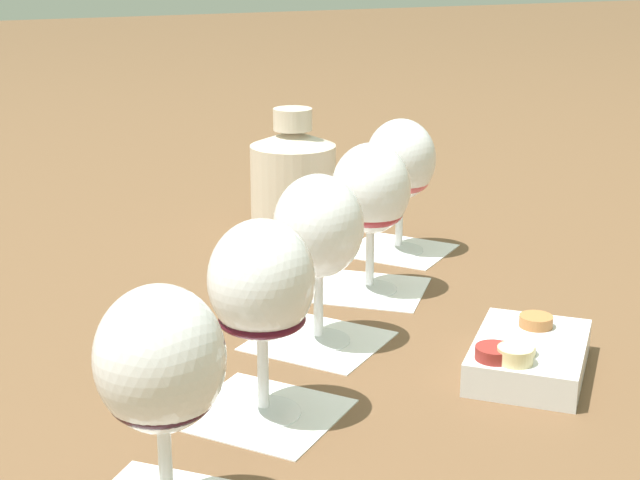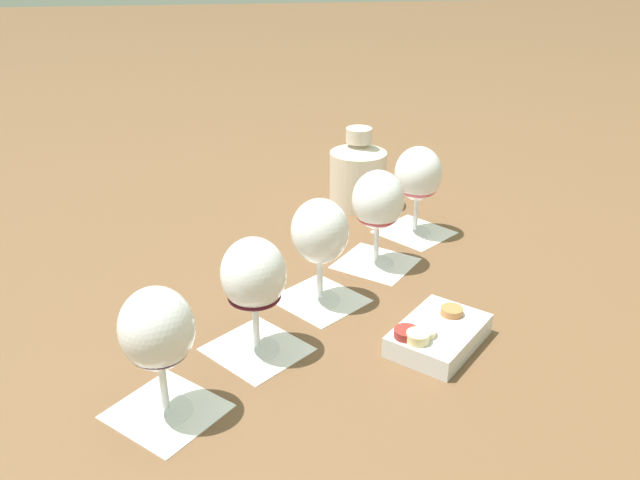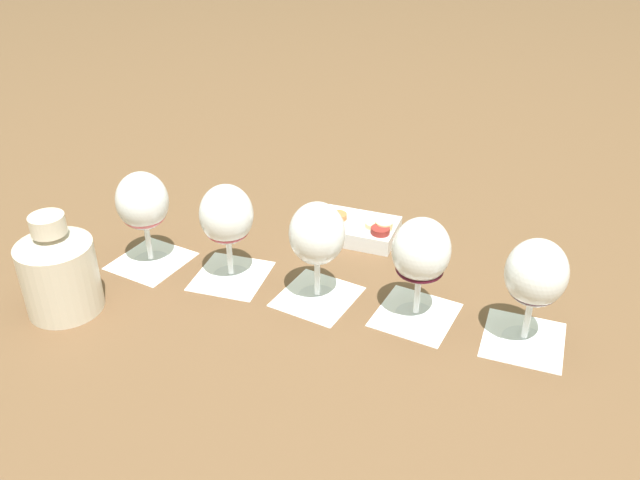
{
  "view_description": "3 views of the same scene",
  "coord_description": "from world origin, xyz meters",
  "px_view_note": "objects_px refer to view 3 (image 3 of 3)",
  "views": [
    {
      "loc": [
        0.35,
        0.79,
        0.37
      ],
      "look_at": [
        0.0,
        -0.0,
        0.1
      ],
      "focal_mm": 55.0,
      "sensor_mm": 36.0,
      "label": 1
    },
    {
      "loc": [
        0.12,
        0.87,
        0.52
      ],
      "look_at": [
        0.0,
        -0.0,
        0.1
      ],
      "focal_mm": 38.0,
      "sensor_mm": 36.0,
      "label": 2
    },
    {
      "loc": [
        0.79,
        -0.34,
        0.62
      ],
      "look_at": [
        0.0,
        -0.0,
        0.1
      ],
      "focal_mm": 38.0,
      "sensor_mm": 36.0,
      "label": 3
    }
  ],
  "objects_px": {
    "wine_glass_3": "(421,254)",
    "wine_glass_4": "(536,278)",
    "wine_glass_0": "(143,205)",
    "wine_glass_1": "(227,219)",
    "wine_glass_2": "(318,239)",
    "ceramic_vase": "(58,270)",
    "snack_dish": "(358,229)"
  },
  "relations": [
    {
      "from": "wine_glass_1",
      "to": "wine_glass_2",
      "type": "xyz_separation_m",
      "value": [
        0.11,
        0.11,
        0.0
      ]
    },
    {
      "from": "wine_glass_3",
      "to": "wine_glass_2",
      "type": "bearing_deg",
      "value": -129.68
    },
    {
      "from": "wine_glass_3",
      "to": "snack_dish",
      "type": "xyz_separation_m",
      "value": [
        -0.24,
        0.02,
        -0.09
      ]
    },
    {
      "from": "wine_glass_2",
      "to": "snack_dish",
      "type": "distance_m",
      "value": 0.22
    },
    {
      "from": "wine_glass_0",
      "to": "wine_glass_1",
      "type": "height_order",
      "value": "same"
    },
    {
      "from": "wine_glass_0",
      "to": "wine_glass_2",
      "type": "bearing_deg",
      "value": 46.6
    },
    {
      "from": "wine_glass_0",
      "to": "wine_glass_2",
      "type": "height_order",
      "value": "same"
    },
    {
      "from": "wine_glass_2",
      "to": "wine_glass_1",
      "type": "bearing_deg",
      "value": -135.99
    },
    {
      "from": "wine_glass_1",
      "to": "wine_glass_4",
      "type": "relative_size",
      "value": 1.0
    },
    {
      "from": "wine_glass_0",
      "to": "snack_dish",
      "type": "distance_m",
      "value": 0.37
    },
    {
      "from": "ceramic_vase",
      "to": "snack_dish",
      "type": "bearing_deg",
      "value": 91.98
    },
    {
      "from": "wine_glass_2",
      "to": "snack_dish",
      "type": "xyz_separation_m",
      "value": [
        -0.14,
        0.14,
        -0.09
      ]
    },
    {
      "from": "snack_dish",
      "to": "wine_glass_1",
      "type": "bearing_deg",
      "value": -82.4
    },
    {
      "from": "wine_glass_1",
      "to": "wine_glass_2",
      "type": "height_order",
      "value": "same"
    },
    {
      "from": "wine_glass_1",
      "to": "wine_glass_4",
      "type": "distance_m",
      "value": 0.46
    },
    {
      "from": "wine_glass_4",
      "to": "wine_glass_0",
      "type": "bearing_deg",
      "value": -132.75
    },
    {
      "from": "wine_glass_0",
      "to": "wine_glass_4",
      "type": "xyz_separation_m",
      "value": [
        0.42,
        0.45,
        -0.0
      ]
    },
    {
      "from": "wine_glass_0",
      "to": "ceramic_vase",
      "type": "relative_size",
      "value": 1.01
    },
    {
      "from": "wine_glass_2",
      "to": "wine_glass_3",
      "type": "xyz_separation_m",
      "value": [
        0.1,
        0.12,
        0.0
      ]
    },
    {
      "from": "wine_glass_0",
      "to": "wine_glass_1",
      "type": "distance_m",
      "value": 0.15
    },
    {
      "from": "wine_glass_4",
      "to": "ceramic_vase",
      "type": "bearing_deg",
      "value": -119.46
    },
    {
      "from": "ceramic_vase",
      "to": "wine_glass_0",
      "type": "bearing_deg",
      "value": 119.39
    },
    {
      "from": "wine_glass_0",
      "to": "wine_glass_1",
      "type": "bearing_deg",
      "value": 49.31
    },
    {
      "from": "wine_glass_3",
      "to": "wine_glass_4",
      "type": "xyz_separation_m",
      "value": [
        0.11,
        0.11,
        -0.0
      ]
    },
    {
      "from": "wine_glass_1",
      "to": "wine_glass_4",
      "type": "xyz_separation_m",
      "value": [
        0.32,
        0.34,
        -0.0
      ]
    },
    {
      "from": "wine_glass_1",
      "to": "wine_glass_4",
      "type": "height_order",
      "value": "same"
    },
    {
      "from": "wine_glass_4",
      "to": "wine_glass_2",
      "type": "bearing_deg",
      "value": -132.12
    },
    {
      "from": "wine_glass_2",
      "to": "wine_glass_4",
      "type": "relative_size",
      "value": 1.0
    },
    {
      "from": "wine_glass_0",
      "to": "wine_glass_3",
      "type": "bearing_deg",
      "value": 47.85
    },
    {
      "from": "wine_glass_1",
      "to": "wine_glass_3",
      "type": "distance_m",
      "value": 0.31
    },
    {
      "from": "wine_glass_3",
      "to": "wine_glass_4",
      "type": "relative_size",
      "value": 1.0
    },
    {
      "from": "wine_glass_2",
      "to": "wine_glass_3",
      "type": "height_order",
      "value": "same"
    }
  ]
}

